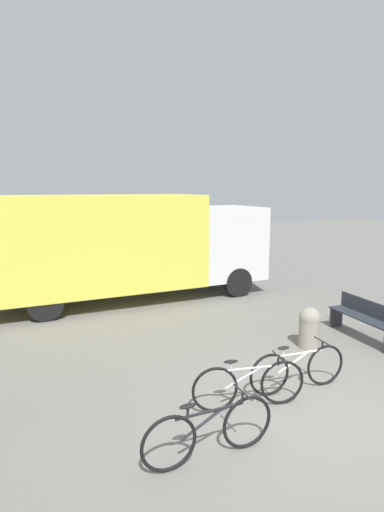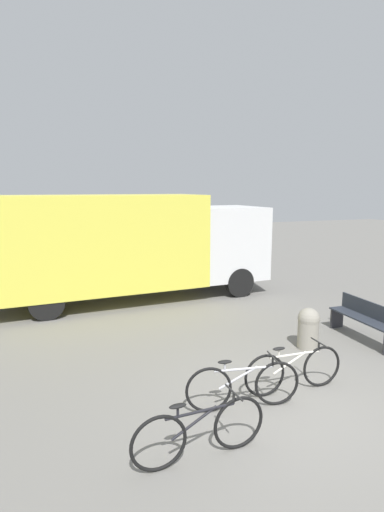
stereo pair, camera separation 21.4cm
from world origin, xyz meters
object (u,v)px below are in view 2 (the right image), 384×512
Objects in this scene: bicycle_near at (200,431)px; delivery_truck at (132,243)px; park_bench at (365,318)px; bicycle_middle at (243,385)px; bicycle_far at (294,369)px; bollard_near_bench at (308,327)px.

delivery_truck is at bearing 81.39° from bicycle_near.
park_bench reaches higher than bicycle_middle.
bicycle_near is 1.00× the size of bicycle_far.
bicycle_middle is at bearing -167.56° from bicycle_far.
bollard_near_bench is at bearing 43.85° from bicycle_middle.
bicycle_middle is (-3.82, -1.64, -0.11)m from park_bench.
bollard_near_bench is (2.35, 1.64, 0.09)m from bicycle_middle.
bicycle_middle is 2.03× the size of bollard_near_bench.
park_bench is 5.46m from bicycle_near.
bicycle_near is at bearing 118.62° from park_bench.
bicycle_far is (1.35, -6.44, -1.34)m from delivery_truck.
park_bench is 1.47m from bollard_near_bench.
bicycle_far is at bearing 23.94° from bicycle_near.
delivery_truck reaches higher than bollard_near_bench.
delivery_truck is 6.78m from bicycle_middle.
delivery_truck reaches higher than bicycle_middle.
delivery_truck is at bearing 41.07° from park_bench.
bicycle_near is (-4.85, -2.50, -0.11)m from park_bench.
bicycle_far is at bearing -81.63° from delivery_truck.
bollard_near_bench is at bearing 33.23° from bicycle_near.
park_bench is at bearing 23.98° from bicycle_near.
bollard_near_bench is at bearing 91.33° from park_bench.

